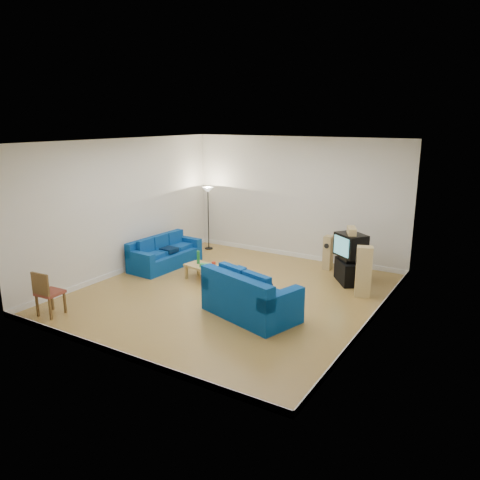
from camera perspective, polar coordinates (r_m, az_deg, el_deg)
The scene contains 16 objects.
room at distance 9.63m, azimuth -1.24°, elevation 2.05°, with size 6.01×6.51×3.21m.
sofa_three_seat at distance 11.98m, azimuth -9.27°, elevation -1.89°, with size 0.92×1.97×0.75m.
sofa_loveseat at distance 8.85m, azimuth 1.07°, elevation -7.28°, with size 2.00×1.47×0.89m.
coffee_table at distance 10.79m, azimuth -4.26°, elevation -3.44°, with size 1.05×0.66×0.36m.
bottle at distance 10.92m, azimuth -5.11°, elevation -2.11°, with size 0.07×0.07×0.31m, color #197233.
tissue_box at distance 10.68m, azimuth -4.36°, elevation -3.10°, with size 0.20×0.11×0.08m, color green.
red_canister at distance 10.66m, azimuth -3.23°, elevation -2.99°, with size 0.09×0.09×0.13m, color red.
remote at distance 10.50m, azimuth -2.70°, elevation -3.57°, with size 0.16×0.05×0.02m, color black.
tv_stand at distance 10.96m, azimuth 13.16°, elevation -3.76°, with size 0.84×0.47×0.51m, color black.
av_receiver at distance 10.85m, azimuth 13.27°, elevation -2.26°, with size 0.43×0.35×0.10m, color black.
television at distance 10.82m, azimuth 13.33°, elevation -0.60°, with size 0.83×0.79×0.52m.
centre_speaker at distance 10.71m, azimuth 13.45°, elevation 1.10°, with size 0.44×0.18×0.15m, color tan.
speaker_left at distance 11.76m, azimuth 10.69°, elevation -1.51°, with size 0.20×0.27×0.85m.
speaker_right at distance 10.11m, azimuth 14.83°, elevation -3.73°, with size 0.38×0.34×1.08m.
floor_lamp at distance 13.19m, azimuth -3.93°, elevation 5.10°, with size 0.30×0.30×1.78m.
dining_chair at distance 9.53m, azimuth -22.49°, elevation -5.80°, with size 0.45×0.45×0.89m.
Camera 1 is at (5.06, -7.92, 3.63)m, focal length 35.00 mm.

